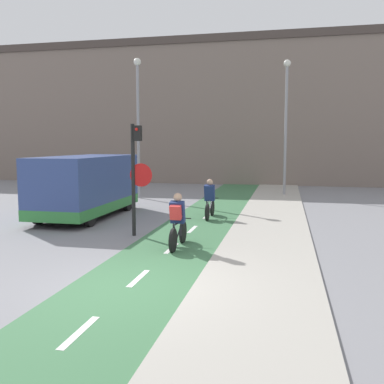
% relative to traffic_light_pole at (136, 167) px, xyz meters
% --- Properties ---
extents(ground_plane, '(120.00, 120.00, 0.00)m').
position_rel_traffic_light_pole_xyz_m(ground_plane, '(1.41, -4.33, -2.01)').
color(ground_plane, gray).
extents(bike_lane, '(2.32, 60.00, 0.02)m').
position_rel_traffic_light_pole_xyz_m(bike_lane, '(1.41, -4.33, -2.00)').
color(bike_lane, '#3D7047').
rests_on(bike_lane, ground_plane).
extents(sidewalk_strip, '(2.40, 60.00, 0.05)m').
position_rel_traffic_light_pole_xyz_m(sidewalk_strip, '(3.77, -4.33, -1.98)').
color(sidewalk_strip, '#A8A399').
rests_on(sidewalk_strip, ground_plane).
extents(building_row_background, '(60.00, 5.20, 9.66)m').
position_rel_traffic_light_pole_xyz_m(building_row_background, '(1.41, 18.72, 2.84)').
color(building_row_background, slate).
rests_on(building_row_background, ground_plane).
extents(traffic_light_pole, '(0.67, 0.25, 3.25)m').
position_rel_traffic_light_pole_xyz_m(traffic_light_pole, '(0.00, 0.00, 0.00)').
color(traffic_light_pole, black).
rests_on(traffic_light_pole, ground_plane).
extents(street_lamp_far, '(0.36, 0.36, 6.76)m').
position_rel_traffic_light_pole_xyz_m(street_lamp_far, '(-2.87, 8.36, 2.13)').
color(street_lamp_far, gray).
rests_on(street_lamp_far, ground_plane).
extents(street_lamp_sidewalk, '(0.36, 0.36, 6.89)m').
position_rel_traffic_light_pole_xyz_m(street_lamp_sidewalk, '(4.16, 10.98, 2.20)').
color(street_lamp_sidewalk, gray).
rests_on(street_lamp_sidewalk, ground_plane).
extents(cyclist_near, '(0.46, 1.65, 1.43)m').
position_rel_traffic_light_pole_xyz_m(cyclist_near, '(1.54, -1.19, -1.31)').
color(cyclist_near, black).
rests_on(cyclist_near, ground_plane).
extents(cyclist_far, '(0.46, 1.64, 1.42)m').
position_rel_traffic_light_pole_xyz_m(cyclist_far, '(1.58, 3.32, -1.35)').
color(cyclist_far, black).
rests_on(cyclist_far, ground_plane).
extents(van, '(2.08, 5.25, 2.23)m').
position_rel_traffic_light_pole_xyz_m(van, '(-2.89, 2.70, -0.90)').
color(van, '#334784').
rests_on(van, ground_plane).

